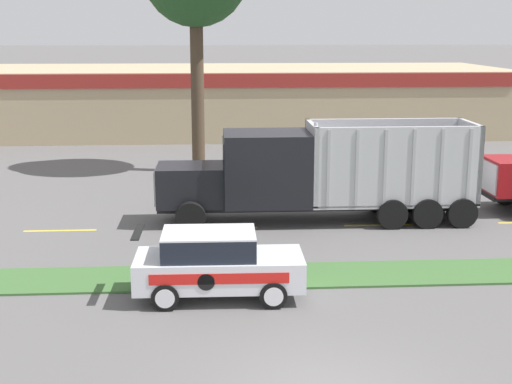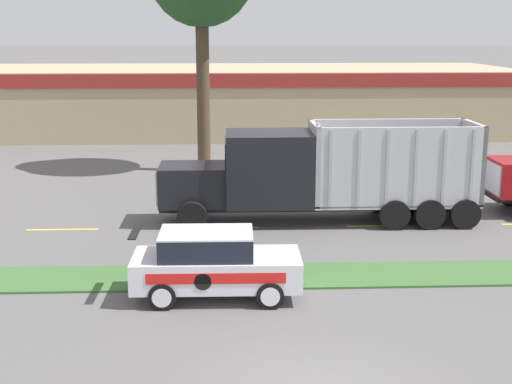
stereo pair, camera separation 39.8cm
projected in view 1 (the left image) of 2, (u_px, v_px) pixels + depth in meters
The scene contains 7 objects.
grass_verge at pixel (290, 276), 19.36m from camera, with size 120.00×2.00×0.06m, color #3D6633.
centre_line_3 at pixel (60, 231), 23.78m from camera, with size 2.40×0.14×0.01m, color yellow.
centre_line_4 at pixel (222, 228), 24.12m from camera, with size 2.40×0.14×0.01m, color yellow.
centre_line_5 at pixel (379, 225), 24.45m from camera, with size 2.40×0.14×0.01m, color yellow.
dump_truck_lead at pixel (293, 176), 24.59m from camera, with size 10.96×2.62×3.56m.
rally_car at pixel (216, 264), 17.70m from camera, with size 4.19×1.92×1.74m.
store_building_backdrop at pixel (211, 99), 47.07m from camera, with size 37.70×12.10×4.13m.
Camera 1 is at (-2.08, -11.72, 6.56)m, focal length 50.00 mm.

